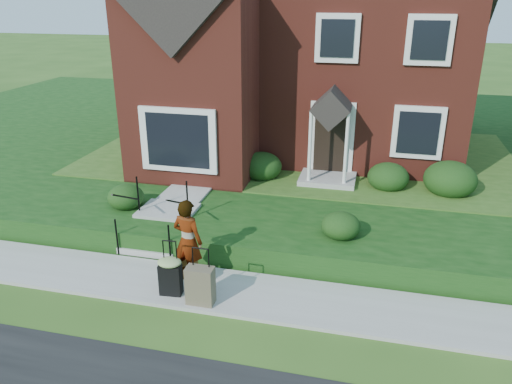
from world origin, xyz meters
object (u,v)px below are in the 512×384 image
(suitcase_black, at_px, (170,274))
(suitcase_olive, at_px, (200,285))
(woman, at_px, (188,241))
(front_steps, at_px, (161,224))

(suitcase_black, height_order, suitcase_olive, suitcase_black)
(woman, distance_m, suitcase_olive, 1.05)
(front_steps, relative_size, woman, 1.10)
(suitcase_black, distance_m, suitcase_olive, 0.71)
(front_steps, relative_size, suitcase_black, 1.72)
(suitcase_olive, bearing_deg, suitcase_black, 167.15)
(front_steps, height_order, suitcase_black, front_steps)
(front_steps, bearing_deg, suitcase_black, -61.92)
(suitcase_olive, bearing_deg, woman, 124.62)
(front_steps, bearing_deg, suitcase_olive, -51.84)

